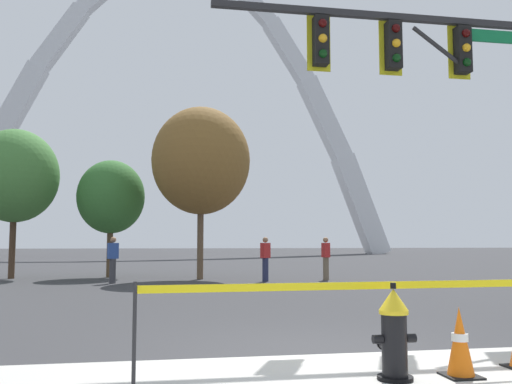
{
  "coord_description": "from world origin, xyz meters",
  "views": [
    {
      "loc": [
        -1.94,
        -6.85,
        1.41
      ],
      "look_at": [
        0.14,
        5.0,
        2.5
      ],
      "focal_mm": 38.84,
      "sensor_mm": 36.0,
      "label": 1
    }
  ],
  "objects_px": {
    "traffic_signal_gantry": "(447,89)",
    "monument_arch": "(178,115)",
    "fire_hydrant": "(394,334)",
    "pedestrian_walking_left": "(113,259)",
    "pedestrian_standing_center": "(326,258)",
    "pedestrian_walking_right": "(265,259)",
    "traffic_cone_by_hydrant": "(460,343)"
  },
  "relations": [
    {
      "from": "pedestrian_walking_left",
      "to": "pedestrian_standing_center",
      "type": "relative_size",
      "value": 1.0
    },
    {
      "from": "monument_arch",
      "to": "pedestrian_walking_right",
      "type": "xyz_separation_m",
      "value": [
        1.85,
        -44.26,
        -15.29
      ]
    },
    {
      "from": "traffic_cone_by_hydrant",
      "to": "traffic_signal_gantry",
      "type": "relative_size",
      "value": 0.11
    },
    {
      "from": "traffic_signal_gantry",
      "to": "pedestrian_standing_center",
      "type": "height_order",
      "value": "traffic_signal_gantry"
    },
    {
      "from": "pedestrian_standing_center",
      "to": "fire_hydrant",
      "type": "bearing_deg",
      "value": -104.51
    },
    {
      "from": "pedestrian_walking_right",
      "to": "traffic_signal_gantry",
      "type": "bearing_deg",
      "value": -81.69
    },
    {
      "from": "fire_hydrant",
      "to": "traffic_signal_gantry",
      "type": "xyz_separation_m",
      "value": [
        2.9,
        3.94,
        3.8
      ]
    },
    {
      "from": "fire_hydrant",
      "to": "pedestrian_walking_left",
      "type": "height_order",
      "value": "pedestrian_walking_left"
    },
    {
      "from": "monument_arch",
      "to": "pedestrian_walking_left",
      "type": "distance_m",
      "value": 46.95
    },
    {
      "from": "fire_hydrant",
      "to": "pedestrian_walking_left",
      "type": "xyz_separation_m",
      "value": [
        -3.94,
        14.22,
        0.35
      ]
    },
    {
      "from": "fire_hydrant",
      "to": "pedestrian_walking_right",
      "type": "bearing_deg",
      "value": 84.38
    },
    {
      "from": "pedestrian_walking_left",
      "to": "pedestrian_standing_center",
      "type": "distance_m",
      "value": 7.73
    },
    {
      "from": "traffic_cone_by_hydrant",
      "to": "monument_arch",
      "type": "bearing_deg",
      "value": 91.16
    },
    {
      "from": "traffic_signal_gantry",
      "to": "pedestrian_walking_right",
      "type": "height_order",
      "value": "traffic_signal_gantry"
    },
    {
      "from": "monument_arch",
      "to": "pedestrian_walking_right",
      "type": "bearing_deg",
      "value": -87.6
    },
    {
      "from": "monument_arch",
      "to": "pedestrian_walking_right",
      "type": "relative_size",
      "value": 32.13
    },
    {
      "from": "traffic_signal_gantry",
      "to": "pedestrian_standing_center",
      "type": "bearing_deg",
      "value": 85.29
    },
    {
      "from": "traffic_cone_by_hydrant",
      "to": "pedestrian_walking_left",
      "type": "height_order",
      "value": "pedestrian_walking_left"
    },
    {
      "from": "monument_arch",
      "to": "traffic_cone_by_hydrant",
      "type": "bearing_deg",
      "value": -88.84
    },
    {
      "from": "monument_arch",
      "to": "pedestrian_walking_left",
      "type": "relative_size",
      "value": 32.13
    },
    {
      "from": "fire_hydrant",
      "to": "pedestrian_standing_center",
      "type": "bearing_deg",
      "value": 75.49
    },
    {
      "from": "monument_arch",
      "to": "fire_hydrant",
      "type": "bearing_deg",
      "value": -89.56
    },
    {
      "from": "fire_hydrant",
      "to": "monument_arch",
      "type": "height_order",
      "value": "monument_arch"
    },
    {
      "from": "traffic_signal_gantry",
      "to": "pedestrian_walking_right",
      "type": "xyz_separation_m",
      "value": [
        -1.5,
        10.27,
        -3.45
      ]
    },
    {
      "from": "traffic_cone_by_hydrant",
      "to": "pedestrian_walking_left",
      "type": "relative_size",
      "value": 0.46
    },
    {
      "from": "traffic_signal_gantry",
      "to": "monument_arch",
      "type": "height_order",
      "value": "monument_arch"
    },
    {
      "from": "monument_arch",
      "to": "pedestrian_standing_center",
      "type": "distance_m",
      "value": 46.65
    },
    {
      "from": "traffic_signal_gantry",
      "to": "fire_hydrant",
      "type": "bearing_deg",
      "value": -126.36
    },
    {
      "from": "fire_hydrant",
      "to": "traffic_cone_by_hydrant",
      "type": "xyz_separation_m",
      "value": [
        0.73,
        -0.01,
        -0.11
      ]
    },
    {
      "from": "traffic_signal_gantry",
      "to": "pedestrian_walking_right",
      "type": "bearing_deg",
      "value": 98.31
    },
    {
      "from": "monument_arch",
      "to": "traffic_signal_gantry",
      "type": "bearing_deg",
      "value": -86.48
    },
    {
      "from": "fire_hydrant",
      "to": "pedestrian_walking_right",
      "type": "relative_size",
      "value": 0.62
    }
  ]
}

